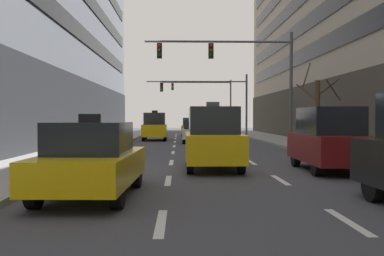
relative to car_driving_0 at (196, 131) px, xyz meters
The scene contains 30 objects.
ground_plane 15.67m from the car_driving_0, 89.57° to the right, with size 120.00×120.00×0.00m, color #424247.
sidewalk_left 16.84m from the car_driving_0, 111.52° to the right, with size 3.29×80.00×0.14m, color gray.
lane_stripe_l1_s2 23.71m from the car_driving_0, 93.46° to the right, with size 0.16×2.00×0.01m, color silver.
lane_stripe_l1_s3 18.72m from the car_driving_0, 94.39° to the right, with size 0.16×2.00×0.01m, color silver.
lane_stripe_l1_s4 13.75m from the car_driving_0, 95.98° to the right, with size 0.16×2.00×0.01m, color silver.
lane_stripe_l1_s5 8.80m from the car_driving_0, 99.39° to the right, with size 0.16×2.00×0.01m, color silver.
lane_stripe_l1_s6 4.00m from the car_driving_0, 111.40° to the right, with size 0.16×2.00×0.01m, color silver.
lane_stripe_l1_s7 2.12m from the car_driving_0, 136.69° to the left, with size 0.16×2.00×0.01m, color silver.
lane_stripe_l1_s8 6.56m from the car_driving_0, 102.70° to the left, with size 0.16×2.00×0.01m, color silver.
lane_stripe_l1_s9 11.47m from the car_driving_0, 97.19° to the left, with size 0.16×2.00×0.01m, color silver.
lane_stripe_l1_s10 16.43m from the car_driving_0, 95.00° to the left, with size 0.16×2.00×0.01m, color silver.
lane_stripe_l2_s2 23.72m from the car_driving_0, 85.97° to the right, with size 0.16×2.00×0.01m, color silver.
lane_stripe_l2_s3 18.74m from the car_driving_0, 84.90° to the right, with size 0.16×2.00×0.01m, color silver.
lane_stripe_l2_s4 13.77m from the car_driving_0, 83.05° to the right, with size 0.16×2.00×0.01m, color silver.
lane_stripe_l2_s5 8.84m from the car_driving_0, 79.11° to the right, with size 0.16×2.00×0.01m, color silver.
lane_stripe_l2_s6 4.09m from the car_driving_0, 65.49° to the right, with size 0.16×2.00×0.01m, color silver.
lane_stripe_l2_s7 2.28m from the car_driving_0, 39.02° to the left, with size 0.16×2.00×0.01m, color silver.
lane_stripe_l2_s8 6.61m from the car_driving_0, 75.31° to the left, with size 0.16×2.00×0.01m, color silver.
lane_stripe_l2_s9 11.50m from the car_driving_0, 81.66° to the left, with size 0.16×2.00×0.01m, color silver.
lane_stripe_l2_s10 16.45m from the car_driving_0, 84.19° to the left, with size 0.16×2.00×0.01m, color silver.
car_driving_0 is the anchor object (origin of this frame).
taxi_driving_1 21.42m from the car_driving_0, 98.13° to the right, with size 1.98×4.41×1.80m.
taxi_driving_2 4.64m from the car_driving_0, 130.03° to the left, with size 1.87×4.36×2.27m.
taxi_driving_3 15.95m from the car_driving_0, 90.02° to the right, with size 1.82×4.30×2.25m.
taxi_driving_4 10.62m from the car_driving_0, 89.59° to the left, with size 2.04×4.63×1.90m.
car_parked_1 16.99m from the car_driving_0, 77.39° to the right, with size 1.86×4.28×2.06m.
traffic_signal_0 7.29m from the car_driving_0, 68.08° to the right, with size 8.29×0.35×6.38m.
traffic_signal_1 11.71m from the car_driving_0, 79.26° to the left, with size 9.40×0.35×5.63m.
traffic_signal_2 24.50m from the car_driving_0, 83.84° to the left, with size 8.42×0.34×6.21m.
street_tree_0 9.85m from the car_driving_0, 51.49° to the right, with size 2.28×2.30×4.54m.
Camera 1 is at (-1.25, -15.40, 1.72)m, focal length 42.43 mm.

